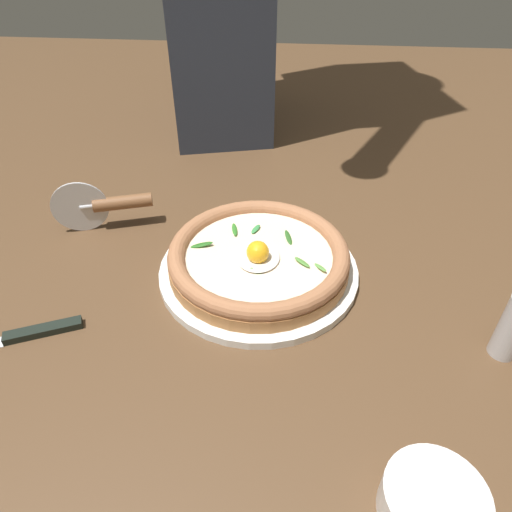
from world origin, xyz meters
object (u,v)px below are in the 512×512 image
object	(u,v)px
pizza	(256,257)
table_knife	(15,337)
pizza_cutter	(108,204)
side_bowl	(432,504)

from	to	relation	value
pizza	table_knife	bearing A→B (deg)	-62.27
pizza_cutter	table_knife	xyz separation A→B (m)	(0.25, -0.04, -0.04)
side_bowl	table_knife	xyz separation A→B (m)	(-0.16, -0.47, -0.02)
pizza	table_knife	xyz separation A→B (m)	(0.15, -0.29, -0.03)
table_knife	side_bowl	bearing A→B (deg)	70.83
side_bowl	table_knife	distance (m)	0.50
pizza	table_knife	world-z (taller)	pizza
side_bowl	pizza_cutter	xyz separation A→B (m)	(-0.41, -0.43, 0.02)
side_bowl	table_knife	bearing A→B (deg)	-109.17
pizza	pizza_cutter	xyz separation A→B (m)	(-0.10, -0.24, 0.01)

